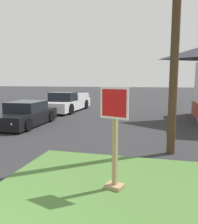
{
  "coord_description": "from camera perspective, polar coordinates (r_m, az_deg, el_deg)",
  "views": [
    {
      "loc": [
        2.64,
        -1.88,
        2.36
      ],
      "look_at": [
        0.89,
        5.08,
        1.38
      ],
      "focal_mm": 37.2,
      "sensor_mm": 36.0,
      "label": 1
    }
  ],
  "objects": [
    {
      "name": "grass_corner_patch",
      "position": [
        4.53,
        5.1,
        -23.03
      ],
      "size": [
        5.62,
        5.81,
        0.08
      ],
      "primitive_type": "cube",
      "color": "#477033",
      "rests_on": "ground"
    },
    {
      "name": "parked_sedan_black",
      "position": [
        12.84,
        -17.66,
        -0.71
      ],
      "size": [
        2.06,
        4.25,
        1.25
      ],
      "color": "black",
      "rests_on": "ground"
    },
    {
      "name": "stop_sign",
      "position": [
        4.86,
        3.88,
        -7.38
      ],
      "size": [
        0.62,
        0.38,
        2.15
      ],
      "color": "#A3845B",
      "rests_on": "grass_corner_patch"
    },
    {
      "name": "manhole_cover",
      "position": [
        5.75,
        -13.31,
        -16.55
      ],
      "size": [
        0.7,
        0.7,
        0.02
      ],
      "primitive_type": "cylinder",
      "color": "black",
      "rests_on": "ground"
    },
    {
      "name": "pickup_truck_white",
      "position": [
        18.06,
        -7.93,
        2.19
      ],
      "size": [
        2.24,
        5.52,
        1.48
      ],
      "color": "silver",
      "rests_on": "ground"
    }
  ]
}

